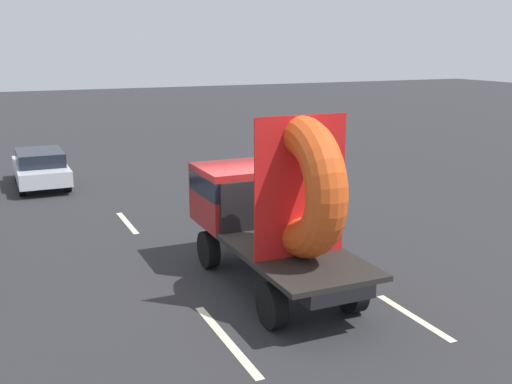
# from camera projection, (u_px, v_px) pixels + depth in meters

# --- Properties ---
(ground_plane) EXTENTS (120.00, 120.00, 0.00)m
(ground_plane) POSITION_uv_depth(u_px,v_px,m) (243.00, 278.00, 13.55)
(ground_plane) COLOR #28282B
(flatbed_truck) EXTENTS (2.02, 5.36, 3.79)m
(flatbed_truck) POSITION_uv_depth(u_px,v_px,m) (269.00, 204.00, 12.80)
(flatbed_truck) COLOR black
(flatbed_truck) RESTS_ON ground_plane
(distant_sedan) EXTENTS (1.73, 4.04, 1.32)m
(distant_sedan) POSITION_uv_depth(u_px,v_px,m) (41.00, 167.00, 22.08)
(distant_sedan) COLOR black
(distant_sedan) RESTS_ON ground_plane
(lane_dash_left_near) EXTENTS (0.16, 2.91, 0.01)m
(lane_dash_left_near) POSITION_uv_depth(u_px,v_px,m) (226.00, 339.00, 10.71)
(lane_dash_left_near) COLOR beige
(lane_dash_left_near) RESTS_ON ground_plane
(lane_dash_left_far) EXTENTS (0.16, 2.32, 0.01)m
(lane_dash_left_far) POSITION_uv_depth(u_px,v_px,m) (127.00, 223.00, 17.68)
(lane_dash_left_far) COLOR beige
(lane_dash_left_far) RESTS_ON ground_plane
(lane_dash_right_near) EXTENTS (0.16, 2.18, 0.01)m
(lane_dash_right_near) POSITION_uv_depth(u_px,v_px,m) (414.00, 317.00, 11.59)
(lane_dash_right_near) COLOR beige
(lane_dash_right_near) RESTS_ON ground_plane
(lane_dash_right_far) EXTENTS (0.16, 2.82, 0.01)m
(lane_dash_right_far) POSITION_uv_depth(u_px,v_px,m) (240.00, 209.00, 19.19)
(lane_dash_right_far) COLOR beige
(lane_dash_right_far) RESTS_ON ground_plane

